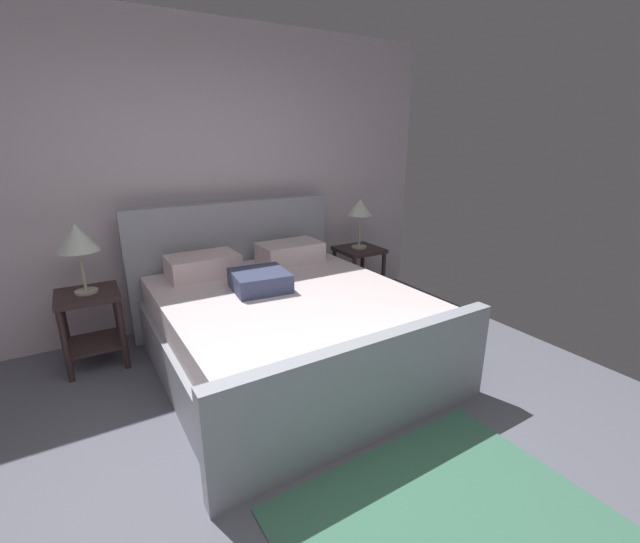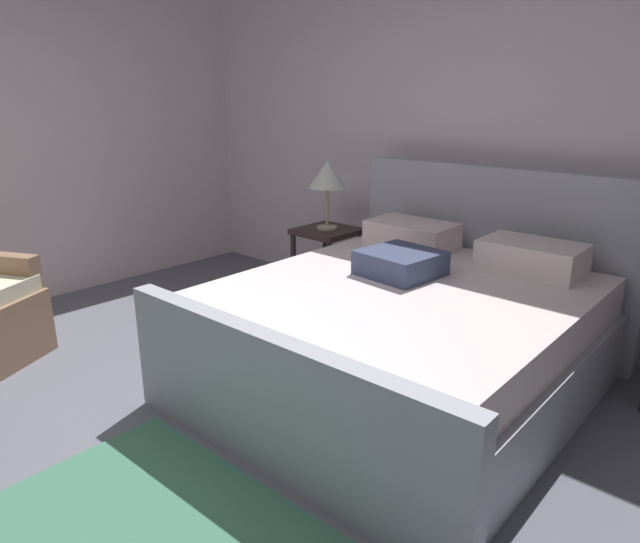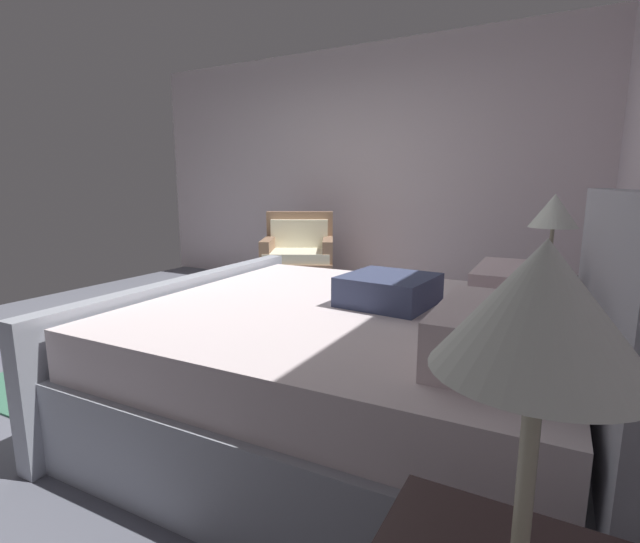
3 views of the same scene
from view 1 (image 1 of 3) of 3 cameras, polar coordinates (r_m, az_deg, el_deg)
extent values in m
cube|color=slate|center=(2.27, 2.42, -31.75)|extent=(5.16, 5.29, 0.02)
cube|color=silver|center=(4.03, -19.05, 11.59)|extent=(5.28, 0.12, 2.70)
cube|color=#A0A5B1|center=(3.31, -4.58, -9.56)|extent=(1.85, 1.98, 0.40)
cube|color=#A0A5B1|center=(4.04, -11.38, 1.10)|extent=(1.93, 0.15, 1.16)
cube|color=#A0A5B1|center=(2.50, 6.57, -15.92)|extent=(1.93, 0.15, 0.66)
cube|color=silver|center=(3.18, -4.72, -4.59)|extent=(1.77, 1.91, 0.22)
cube|color=silver|center=(3.58, -15.67, 0.78)|extent=(0.57, 0.37, 0.18)
cube|color=silver|center=(3.87, -4.11, 2.65)|extent=(0.57, 0.37, 0.18)
cube|color=#3B4465|center=(3.18, -8.20, -1.21)|extent=(0.43, 0.43, 0.14)
cube|color=#372828|center=(4.48, 5.34, 2.97)|extent=(0.44, 0.44, 0.04)
cube|color=#372828|center=(4.59, 5.20, -1.86)|extent=(0.40, 0.40, 0.02)
cylinder|color=#372828|center=(4.31, 4.64, -1.77)|extent=(0.04, 0.04, 0.56)
cylinder|color=#372828|center=(4.53, 8.59, -0.94)|extent=(0.04, 0.04, 0.56)
cylinder|color=#372828|center=(4.61, 1.94, -0.41)|extent=(0.04, 0.04, 0.56)
cylinder|color=#372828|center=(4.81, 5.76, 0.30)|extent=(0.04, 0.04, 0.56)
cylinder|color=#B7B293|center=(4.47, 5.35, 3.34)|extent=(0.16, 0.16, 0.02)
cylinder|color=#B7B293|center=(4.43, 5.41, 5.54)|extent=(0.02, 0.02, 0.33)
cone|color=white|center=(4.38, 5.51, 8.72)|extent=(0.27, 0.27, 0.17)
cube|color=#372828|center=(3.62, -29.15, -2.83)|extent=(0.44, 0.44, 0.04)
cube|color=#372828|center=(3.77, -28.24, -8.55)|extent=(0.40, 0.40, 0.02)
cylinder|color=#372828|center=(3.56, -31.35, -8.79)|extent=(0.04, 0.04, 0.56)
cylinder|color=#372828|center=(3.56, -25.24, -7.84)|extent=(0.04, 0.04, 0.56)
cylinder|color=#372828|center=(3.91, -31.38, -6.52)|extent=(0.04, 0.04, 0.56)
cylinder|color=#372828|center=(3.91, -25.85, -5.66)|extent=(0.04, 0.04, 0.56)
cylinder|color=#B7B293|center=(3.62, -29.22, -2.39)|extent=(0.16, 0.16, 0.02)
cylinder|color=#B7B293|center=(3.57, -29.61, 0.06)|extent=(0.02, 0.02, 0.30)
cone|color=white|center=(3.51, -30.23, 4.04)|extent=(0.29, 0.29, 0.21)
cube|color=#41785E|center=(2.34, 16.85, -30.09)|extent=(1.50, 1.15, 0.01)
camera|label=2|loc=(2.89, 56.45, 8.00)|focal=31.90mm
camera|label=3|loc=(4.75, 11.46, 10.91)|focal=25.70mm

